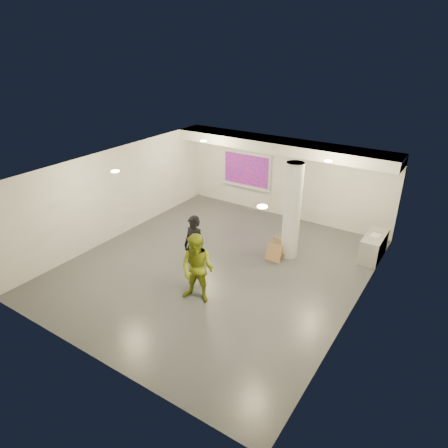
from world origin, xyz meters
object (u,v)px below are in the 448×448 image
Objects in this scene: projection_screen at (247,170)px; woman at (194,247)px; man at (197,269)px; credenza at (373,247)px; column at (292,211)px.

woman is at bearing -75.51° from projection_screen.
man is at bearing -70.76° from projection_screen.
credenza is (5.32, -1.38, -1.14)m from projection_screen.
man is at bearing -46.57° from woman.
column reaches higher than woman.
column is at bearing 57.40° from woman.
credenza is at bearing 45.10° from man.
credenza is 0.70× the size of man.
credenza is at bearing -14.52° from projection_screen.
man reaches higher than woman.
projection_screen reaches higher than woman.
column is 1.64× the size of woman.
projection_screen is 6.45m from man.
man is (2.12, -6.07, -0.59)m from projection_screen.
woman is (-1.77, -2.51, -0.58)m from column.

